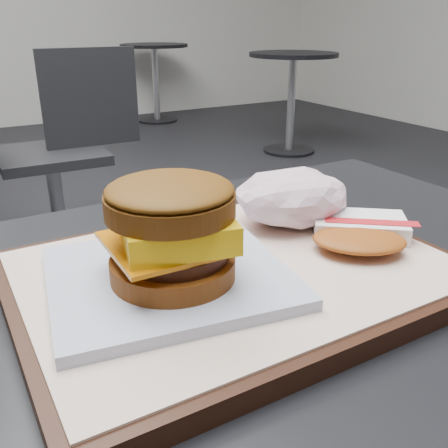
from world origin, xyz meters
TOP-DOWN VIEW (x-y plane):
  - serving_tray at (0.00, 0.03)m, footprint 0.38×0.28m
  - breakfast_sandwich at (-0.06, 0.03)m, footprint 0.21×0.20m
  - hash_brown at (0.13, 0.01)m, footprint 0.14×0.13m
  - crumpled_wrapper at (0.10, 0.09)m, footprint 0.13×0.10m
  - neighbor_chair at (0.26, 1.82)m, footprint 0.61×0.43m
  - bg_table_near at (2.20, 2.80)m, footprint 0.66×0.66m
  - bg_table_far at (1.80, 4.50)m, footprint 0.66×0.66m

SIDE VIEW (x-z plane):
  - neighbor_chair at x=0.26m, z-range 0.07..0.95m
  - bg_table_near at x=2.20m, z-range 0.19..0.94m
  - bg_table_far at x=1.80m, z-range 0.19..0.94m
  - serving_tray at x=0.00m, z-range 0.77..0.79m
  - hash_brown at x=0.13m, z-range 0.79..0.81m
  - crumpled_wrapper at x=0.10m, z-range 0.79..0.85m
  - breakfast_sandwich at x=-0.06m, z-range 0.78..0.88m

